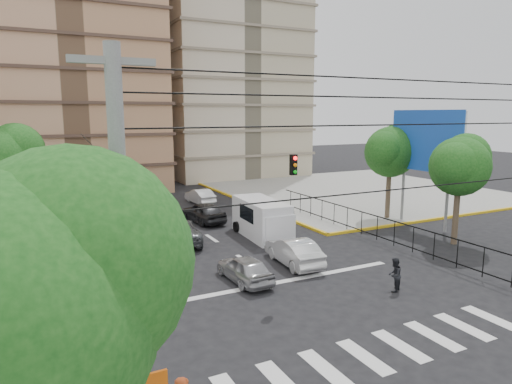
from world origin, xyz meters
TOP-DOWN VIEW (x-y plane):
  - ground at (0.00, 0.00)m, footprint 160.00×160.00m
  - sidewalk_ne at (20.00, 20.00)m, footprint 26.00×26.00m
  - crosswalk_stripes at (0.00, -6.00)m, footprint 12.00×2.40m
  - stop_line at (0.00, 1.20)m, footprint 13.00×0.40m
  - park_fence at (9.00, 4.50)m, footprint 0.10×22.50m
  - billboard at (14.45, 6.00)m, footprint 0.36×6.20m
  - tree_park_a at (13.08, 2.01)m, footprint 4.41×3.60m
  - tree_park_c at (14.09, 9.01)m, footprint 4.65×3.80m
  - traffic_light_nw at (-7.80, 7.80)m, footprint 0.28×0.22m
  - traffic_light_hanging at (0.00, -2.04)m, footprint 18.00×9.12m
  - utility_pole_sw at (-9.00, -9.00)m, footprint 1.40×0.28m
  - van_right_lane at (3.12, 8.74)m, footprint 2.44×5.49m
  - van_left_lane at (-2.98, 20.71)m, footprint 2.45×4.98m
  - car_silver_front_left at (-1.39, 2.07)m, footprint 1.68×3.87m
  - car_white_front_right at (2.04, 3.16)m, footprint 1.87×4.50m
  - car_grey_mid_left at (-2.29, 10.02)m, footprint 3.34×5.72m
  - car_silver_rear_left at (-3.06, 15.67)m, footprint 2.14×4.98m
  - car_darkgrey_mid_right at (1.07, 14.42)m, footprint 2.45×4.72m
  - car_white_rear_right at (3.32, 21.32)m, footprint 1.65×4.15m
  - pedestrian_crosswalk at (4.14, -2.13)m, footprint 0.96×0.90m

SIDE VIEW (x-z plane):
  - ground at x=0.00m, z-range 0.00..0.00m
  - park_fence at x=9.00m, z-range -0.83..0.83m
  - crosswalk_stripes at x=0.00m, z-range 0.00..0.01m
  - stop_line at x=0.00m, z-range 0.00..0.01m
  - sidewalk_ne at x=20.00m, z-range 0.00..0.15m
  - car_silver_front_left at x=-1.39m, z-range 0.00..1.30m
  - car_white_rear_right at x=3.32m, z-range 0.00..1.34m
  - car_silver_rear_left at x=-3.06m, z-range 0.00..1.43m
  - car_white_front_right at x=2.04m, z-range 0.00..1.45m
  - car_grey_mid_left at x=-2.29m, z-range 0.00..1.50m
  - car_darkgrey_mid_right at x=1.07m, z-range 0.00..1.54m
  - pedestrian_crosswalk at x=4.14m, z-range 0.00..1.57m
  - van_left_lane at x=-2.98m, z-range -0.03..2.12m
  - van_right_lane at x=3.12m, z-range -0.03..2.38m
  - traffic_light_nw at x=-7.80m, z-range 0.91..5.31m
  - utility_pole_sw at x=-9.00m, z-range 0.27..9.27m
  - tree_park_a at x=13.08m, z-range 1.60..8.42m
  - tree_park_c at x=14.09m, z-range 1.71..8.96m
  - traffic_light_hanging at x=0.00m, z-range 5.44..6.36m
  - billboard at x=14.45m, z-range 1.95..10.05m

